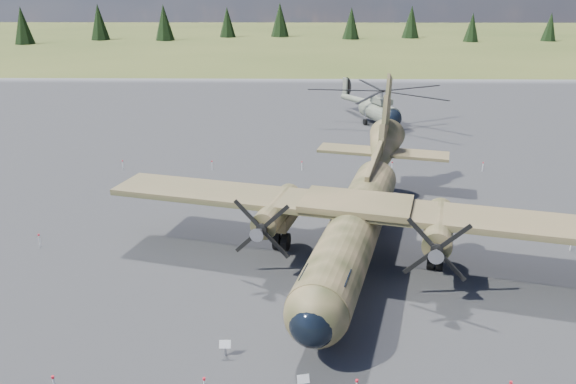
{
  "coord_description": "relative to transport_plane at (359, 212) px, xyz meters",
  "views": [
    {
      "loc": [
        -0.37,
        -31.64,
        15.23
      ],
      "look_at": [
        -0.98,
        2.0,
        3.02
      ],
      "focal_mm": 35.0,
      "sensor_mm": 36.0,
      "label": 1
    }
  ],
  "objects": [
    {
      "name": "ground",
      "position": [
        -3.27,
        0.82,
        -2.83
      ],
      "size": [
        500.0,
        500.0,
        0.0
      ],
      "primitive_type": "plane",
      "color": "brown",
      "rests_on": "ground"
    },
    {
      "name": "apron",
      "position": [
        -3.27,
        10.82,
        -2.83
      ],
      "size": [
        120.0,
        120.0,
        0.04
      ],
      "primitive_type": "cube",
      "color": "slate",
      "rests_on": "ground"
    },
    {
      "name": "transport_plane",
      "position": [
        0.0,
        0.0,
        0.0
      ],
      "size": [
        29.61,
        26.48,
        9.85
      ],
      "rotation": [
        0.0,
        0.0,
        -0.26
      ],
      "color": "#3A3D21",
      "rests_on": "ground"
    },
    {
      "name": "helicopter_near",
      "position": [
        5.82,
        34.1,
        0.25
      ],
      "size": [
        21.68,
        21.95,
        4.34
      ],
      "rotation": [
        0.0,
        0.0,
        0.33
      ],
      "color": "slate",
      "rests_on": "ground"
    },
    {
      "name": "info_placard_left",
      "position": [
        -6.77,
        -10.1,
        -2.3
      ],
      "size": [
        0.5,
        0.21,
        0.79
      ],
      "rotation": [
        0.0,
        0.0,
        0.0
      ],
      "color": "gray",
      "rests_on": "ground"
    },
    {
      "name": "info_placard_right",
      "position": [
        -3.36,
        -12.34,
        -2.32
      ],
      "size": [
        0.52,
        0.31,
        0.77
      ],
      "rotation": [
        0.0,
        0.0,
        0.22
      ],
      "color": "gray",
      "rests_on": "ground"
    },
    {
      "name": "barrier_fence",
      "position": [
        -3.73,
        0.75,
        -2.32
      ],
      "size": [
        33.12,
        29.62,
        0.85
      ],
      "color": "silver",
      "rests_on": "ground"
    },
    {
      "name": "treeline",
      "position": [
        -3.13,
        4.6,
        2.01
      ],
      "size": [
        333.29,
        331.11,
        11.0
      ],
      "color": "black",
      "rests_on": "ground"
    }
  ]
}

